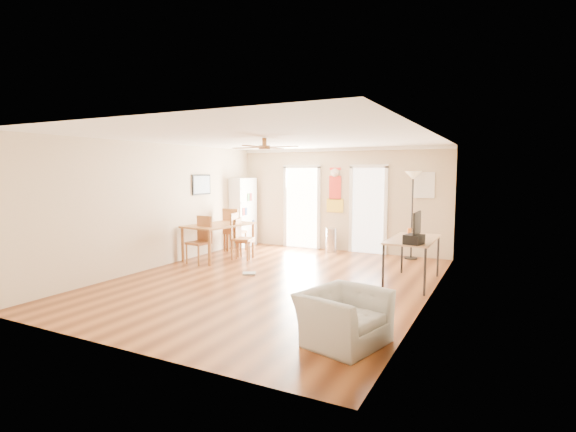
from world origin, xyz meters
The scene contains 30 objects.
floor centered at (0.00, 0.00, 0.00)m, with size 7.00×7.00×0.00m, color brown.
ceiling centered at (0.00, 0.00, 2.60)m, with size 5.50×7.00×0.00m, color silver, non-canonical shape.
wall_back centered at (0.00, 3.50, 1.30)m, with size 5.50×0.04×2.60m, color beige, non-canonical shape.
wall_front centered at (0.00, -3.50, 1.30)m, with size 5.50×0.04×2.60m, color beige, non-canonical shape.
wall_left centered at (-2.75, 0.00, 1.30)m, with size 0.04×7.00×2.60m, color beige, non-canonical shape.
wall_right centered at (2.75, 0.00, 1.30)m, with size 0.04×7.00×2.60m, color beige, non-canonical shape.
crown_molding centered at (0.00, 0.00, 2.56)m, with size 5.50×7.00×0.08m, color white, non-canonical shape.
kitchen_doorway centered at (-1.05, 3.48, 1.05)m, with size 0.90×0.10×2.10m, color white, non-canonical shape.
bathroom_doorway centered at (0.75, 3.48, 1.05)m, with size 0.80×0.10×2.10m, color white, non-canonical shape.
wall_decal centered at (-0.13, 3.48, 1.55)m, with size 0.46×0.03×1.10m, color red.
ac_grille centered at (2.05, 3.47, 1.70)m, with size 0.50×0.04×0.60m, color white.
framed_poster centered at (-2.73, 1.40, 1.70)m, with size 0.04×0.66×0.48m, color black.
ceiling_fan centered at (0.00, -0.30, 2.43)m, with size 1.24×1.24×0.20m, color #593819, non-canonical shape.
bookshelf centered at (-2.55, 2.93, 0.92)m, with size 0.37×0.83×1.84m, color white, non-canonical shape.
dining_table centered at (-2.15, 1.29, 0.40)m, with size 0.96×1.59×0.80m, color brown, non-canonical shape.
dining_chair_right_a centered at (-1.60, 1.54, 0.45)m, with size 0.37×0.37×0.91m, color #A66A35, non-canonical shape.
dining_chair_right_b centered at (-1.60, 1.43, 0.52)m, with size 0.43×0.43×1.05m, color #A96C36, non-canonical shape.
dining_chair_near centered at (-2.21, 0.60, 0.51)m, with size 0.42×0.42×1.02m, color #935D2F, non-canonical shape.
dining_chair_far centered at (-2.34, 2.22, 0.54)m, with size 0.45×0.45×1.08m, color #A86536, non-canonical shape.
trash_can centered at (-0.10, 3.20, 0.30)m, with size 0.28×0.28×0.60m, color silver.
torchiere_lamp centered at (1.86, 3.22, 1.01)m, with size 0.38×0.38×2.02m, color black, non-canonical shape.
computer_desk centered at (2.32, 0.98, 0.41)m, with size 0.76×1.53×0.82m, color tan, non-canonical shape.
imac centered at (2.47, 0.51, 1.08)m, with size 0.08×0.57×0.53m, color black, non-canonical shape.
keyboard centered at (2.20, 1.06, 0.83)m, with size 0.13×0.40×0.02m, color white.
printer centered at (2.45, 0.38, 0.90)m, with size 0.27×0.31×0.16m, color black.
orange_bottle centered at (2.30, 0.75, 0.92)m, with size 0.07×0.07×0.21m, color orange.
wastebasket_a centered at (1.62, -0.79, 0.16)m, with size 0.27×0.27×0.31m, color white.
wastebasket_b centered at (1.36, -1.20, 0.14)m, with size 0.25×0.25×0.29m, color white.
floor_cloth centered at (-0.66, 0.22, 0.02)m, with size 0.25×0.19×0.04m, color gray.
armchair centered at (2.15, -2.18, 0.31)m, with size 0.96×0.84×0.62m, color #AEAEA8.
Camera 1 is at (3.80, -6.86, 2.02)m, focal length 27.00 mm.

